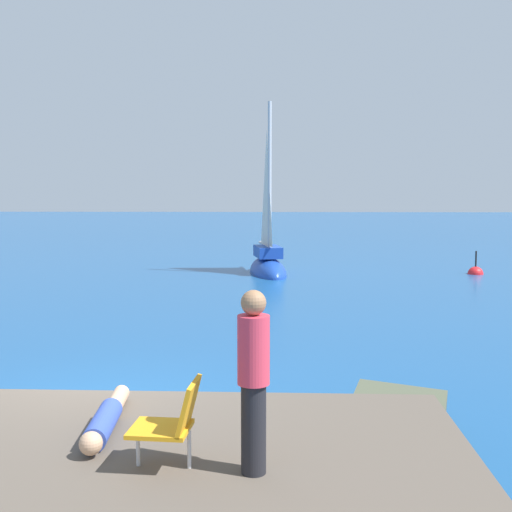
% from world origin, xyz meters
% --- Properties ---
extents(ground_plane, '(160.00, 160.00, 0.00)m').
position_xyz_m(ground_plane, '(0.00, 0.00, 0.00)').
color(ground_plane, navy).
extents(shore_ledge, '(6.16, 4.03, 0.62)m').
position_xyz_m(shore_ledge, '(1.31, -2.96, 0.31)').
color(shore_ledge, brown).
rests_on(shore_ledge, ground).
extents(boulder_seaward, '(1.53, 1.82, 1.04)m').
position_xyz_m(boulder_seaward, '(3.96, -0.83, 0.00)').
color(boulder_seaward, '#4A503C').
rests_on(boulder_seaward, ground).
extents(boulder_inland, '(0.96, 1.19, 0.86)m').
position_xyz_m(boulder_inland, '(1.11, -0.91, 0.00)').
color(boulder_inland, '#534E45').
rests_on(boulder_inland, ground).
extents(sailboat_near, '(1.86, 3.74, 6.80)m').
position_xyz_m(sailboat_near, '(2.13, 14.85, 0.37)').
color(sailboat_near, '#193D99').
rests_on(sailboat_near, ground).
extents(person_sunbather, '(0.32, 1.76, 0.25)m').
position_xyz_m(person_sunbather, '(0.73, -2.28, 0.73)').
color(person_sunbather, '#334CB2').
rests_on(person_sunbather, shore_ledge).
extents(person_standing, '(0.28, 0.28, 1.62)m').
position_xyz_m(person_standing, '(2.29, -3.21, 1.48)').
color(person_standing, black).
rests_on(person_standing, shore_ledge).
extents(beach_chair, '(0.63, 0.53, 0.80)m').
position_xyz_m(beach_chair, '(1.57, -3.13, 1.06)').
color(beach_chair, orange).
rests_on(beach_chair, shore_ledge).
extents(marker_buoy, '(0.56, 0.56, 1.13)m').
position_xyz_m(marker_buoy, '(9.75, 14.97, 0.01)').
color(marker_buoy, red).
rests_on(marker_buoy, ground).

